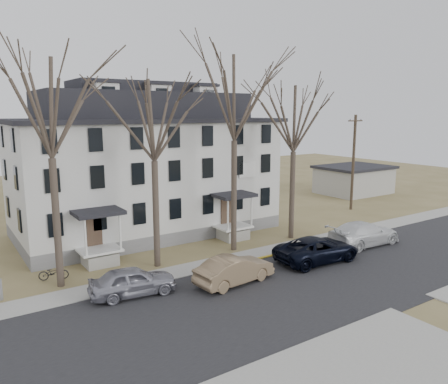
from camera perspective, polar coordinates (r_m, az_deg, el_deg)
ground at (r=24.10m, az=13.12°, el=-13.71°), size 120.00×120.00×0.00m
main_road at (r=25.39m, az=9.76°, el=-12.31°), size 120.00×10.00×0.04m
far_sidewalk at (r=29.71m, az=1.70°, el=-8.74°), size 120.00×2.00×0.08m
yellow_curb at (r=32.10m, az=10.00°, el=-7.43°), size 14.00×0.25×0.06m
boarding_house at (r=36.05m, az=-10.13°, el=3.29°), size 20.80×12.36×12.05m
distant_building at (r=55.40m, az=16.59°, el=1.58°), size 8.50×6.50×3.35m
tree_far_left at (r=25.21m, az=-22.01°, el=11.04°), size 8.40×8.40×13.72m
tree_mid_left at (r=27.11m, az=-9.24°, el=9.98°), size 7.80×7.80×12.74m
tree_center at (r=30.15m, az=1.36°, el=12.95°), size 9.00×9.00×14.70m
tree_mid_right at (r=33.58m, az=9.17°, el=10.03°), size 7.80×7.80×12.74m
utility_pole_far at (r=45.47m, az=16.54°, el=3.86°), size 2.00×0.28×9.50m
car_silver at (r=24.34m, az=-11.83°, el=-11.41°), size 4.82×2.46×1.57m
car_tan at (r=25.41m, az=1.38°, el=-10.19°), size 5.03×2.20×1.61m
car_navy at (r=29.57m, az=12.06°, el=-7.39°), size 6.04×3.04×1.64m
car_white at (r=33.97m, az=17.78°, el=-5.24°), size 6.10×2.63×1.75m
bicycle_left at (r=27.85m, az=-21.37°, el=-9.85°), size 1.78×1.09×0.88m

